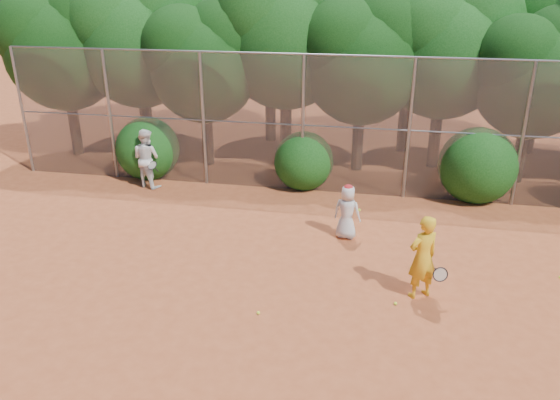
# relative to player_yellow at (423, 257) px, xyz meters

# --- Properties ---
(ground) EXTENTS (80.00, 80.00, 0.00)m
(ground) POSITION_rel_player_yellow_xyz_m (-2.22, -0.66, -0.89)
(ground) COLOR #A54925
(ground) RESTS_ON ground
(fence_back) EXTENTS (20.05, 0.09, 4.03)m
(fence_back) POSITION_rel_player_yellow_xyz_m (-2.34, 5.34, 1.17)
(fence_back) COLOR gray
(fence_back) RESTS_ON ground
(tree_0) EXTENTS (4.38, 3.81, 6.00)m
(tree_0) POSITION_rel_player_yellow_xyz_m (-11.67, 7.38, 3.04)
(tree_0) COLOR black
(tree_0) RESTS_ON ground
(tree_1) EXTENTS (4.64, 4.03, 6.35)m
(tree_1) POSITION_rel_player_yellow_xyz_m (-9.16, 7.88, 3.28)
(tree_1) COLOR black
(tree_1) RESTS_ON ground
(tree_2) EXTENTS (3.99, 3.47, 5.47)m
(tree_2) POSITION_rel_player_yellow_xyz_m (-6.67, 7.18, 2.70)
(tree_2) COLOR black
(tree_2) RESTS_ON ground
(tree_3) EXTENTS (4.89, 4.26, 6.70)m
(tree_3) POSITION_rel_player_yellow_xyz_m (-4.16, 8.19, 3.51)
(tree_3) COLOR black
(tree_3) RESTS_ON ground
(tree_4) EXTENTS (4.19, 3.64, 5.73)m
(tree_4) POSITION_rel_player_yellow_xyz_m (-1.67, 7.58, 2.87)
(tree_4) COLOR black
(tree_4) RESTS_ON ground
(tree_5) EXTENTS (4.51, 3.92, 6.17)m
(tree_5) POSITION_rel_player_yellow_xyz_m (0.83, 8.38, 3.16)
(tree_5) COLOR black
(tree_5) RESTS_ON ground
(tree_6) EXTENTS (3.86, 3.36, 5.29)m
(tree_6) POSITION_rel_player_yellow_xyz_m (3.33, 7.38, 2.58)
(tree_6) COLOR black
(tree_6) RESTS_ON ground
(tree_9) EXTENTS (4.83, 4.20, 6.62)m
(tree_9) POSITION_rel_player_yellow_xyz_m (-10.16, 10.19, 3.45)
(tree_9) COLOR black
(tree_9) RESTS_ON ground
(tree_10) EXTENTS (5.15, 4.48, 7.06)m
(tree_10) POSITION_rel_player_yellow_xyz_m (-5.16, 10.39, 3.74)
(tree_10) COLOR black
(tree_10) RESTS_ON ground
(tree_11) EXTENTS (4.64, 4.03, 6.35)m
(tree_11) POSITION_rel_player_yellow_xyz_m (-0.16, 9.98, 3.28)
(tree_11) COLOR black
(tree_11) RESTS_ON ground
(tree_12) EXTENTS (5.02, 4.37, 6.88)m
(tree_12) POSITION_rel_player_yellow_xyz_m (4.34, 10.59, 3.62)
(tree_12) COLOR black
(tree_12) RESTS_ON ground
(bush_0) EXTENTS (2.00, 2.00, 2.00)m
(bush_0) POSITION_rel_player_yellow_xyz_m (-8.22, 5.64, 0.11)
(bush_0) COLOR #0F3F10
(bush_0) RESTS_ON ground
(bush_1) EXTENTS (1.80, 1.80, 1.80)m
(bush_1) POSITION_rel_player_yellow_xyz_m (-3.22, 5.64, 0.01)
(bush_1) COLOR #0F3F10
(bush_1) RESTS_ON ground
(bush_2) EXTENTS (2.20, 2.20, 2.20)m
(bush_2) POSITION_rel_player_yellow_xyz_m (1.78, 5.64, 0.21)
(bush_2) COLOR #0F3F10
(bush_2) RESTS_ON ground
(player_yellow) EXTENTS (0.89, 0.71, 1.78)m
(player_yellow) POSITION_rel_player_yellow_xyz_m (0.00, 0.00, 0.00)
(player_yellow) COLOR gold
(player_yellow) RESTS_ON ground
(player_teen) EXTENTS (0.75, 0.57, 1.40)m
(player_teen) POSITION_rel_player_yellow_xyz_m (-1.66, 2.38, -0.19)
(player_teen) COLOR silver
(player_teen) RESTS_ON ground
(player_white) EXTENTS (1.05, 0.94, 1.80)m
(player_white) POSITION_rel_player_yellow_xyz_m (-7.88, 4.74, 0.01)
(player_white) COLOR white
(player_white) RESTS_ON ground
(ball_0) EXTENTS (0.07, 0.07, 0.07)m
(ball_0) POSITION_rel_player_yellow_xyz_m (-0.11, 1.08, -0.85)
(ball_0) COLOR #CAEC2A
(ball_0) RESTS_ON ground
(ball_1) EXTENTS (0.07, 0.07, 0.07)m
(ball_1) POSITION_rel_player_yellow_xyz_m (-0.46, -0.43, -0.85)
(ball_1) COLOR #CAEC2A
(ball_1) RESTS_ON ground
(ball_2) EXTENTS (0.07, 0.07, 0.07)m
(ball_2) POSITION_rel_player_yellow_xyz_m (3.02, 1.26, -0.85)
(ball_2) COLOR #CAEC2A
(ball_2) RESTS_ON ground
(ball_3) EXTENTS (0.07, 0.07, 0.07)m
(ball_3) POSITION_rel_player_yellow_xyz_m (-3.06, -1.25, -0.85)
(ball_3) COLOR #CAEC2A
(ball_3) RESTS_ON ground
(ball_4) EXTENTS (0.07, 0.07, 0.07)m
(ball_4) POSITION_rel_player_yellow_xyz_m (0.46, 3.71, -0.85)
(ball_4) COLOR #CAEC2A
(ball_4) RESTS_ON ground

